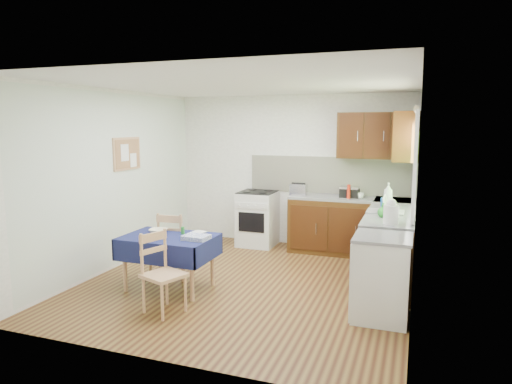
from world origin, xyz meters
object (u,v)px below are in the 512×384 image
(chair_far, at_px, (174,243))
(chair_near, at_px, (161,270))
(dining_table, at_px, (169,244))
(sandwich_press, at_px, (350,192))
(kettle, at_px, (391,213))
(toaster, at_px, (299,189))
(dish_rack, at_px, (385,211))

(chair_far, xyz_separation_m, chair_near, (0.43, -1.03, -0.00))
(dining_table, bearing_deg, chair_far, 131.07)
(sandwich_press, height_order, kettle, kettle)
(kettle, bearing_deg, chair_far, -176.91)
(chair_far, height_order, kettle, kettle)
(dining_table, distance_m, toaster, 2.52)
(sandwich_press, xyz_separation_m, kettle, (0.72, -1.79, 0.05))
(chair_far, distance_m, kettle, 2.78)
(dining_table, distance_m, chair_far, 0.42)
(kettle, bearing_deg, dish_rack, 98.85)
(sandwich_press, xyz_separation_m, dish_rack, (0.62, -1.11, -0.06))
(chair_far, bearing_deg, chair_near, 108.04)
(chair_far, height_order, toaster, toaster)
(chair_far, bearing_deg, dish_rack, -167.25)
(dining_table, relative_size, toaster, 4.21)
(dining_table, bearing_deg, dish_rack, 45.87)
(dish_rack, bearing_deg, kettle, -101.97)
(chair_near, bearing_deg, dining_table, 43.87)
(chair_near, distance_m, kettle, 2.63)
(chair_far, bearing_deg, toaster, -127.48)
(chair_far, relative_size, sandwich_press, 3.11)
(dining_table, relative_size, dish_rack, 2.39)
(sandwich_press, distance_m, dish_rack, 1.27)
(chair_near, xyz_separation_m, sandwich_press, (1.57, 2.96, 0.52))
(dining_table, distance_m, dish_rack, 2.77)
(chair_far, xyz_separation_m, dish_rack, (2.61, 0.82, 0.46))
(toaster, bearing_deg, dish_rack, -16.69)
(toaster, xyz_separation_m, kettle, (1.52, -1.72, 0.04))
(dish_rack, distance_m, kettle, 0.69)
(chair_near, bearing_deg, chair_far, 43.02)
(toaster, relative_size, kettle, 0.91)
(dish_rack, bearing_deg, chair_far, 176.64)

